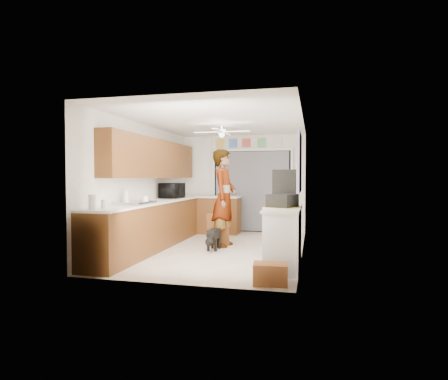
# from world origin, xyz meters

# --- Properties ---
(floor) EXTENTS (5.00, 5.00, 0.00)m
(floor) POSITION_xyz_m (0.00, 0.00, 0.00)
(floor) COLOR beige
(floor) RESTS_ON ground
(ceiling) EXTENTS (5.00, 5.00, 0.00)m
(ceiling) POSITION_xyz_m (0.00, 0.00, 2.50)
(ceiling) COLOR white
(ceiling) RESTS_ON ground
(wall_back) EXTENTS (3.20, 0.00, 3.20)m
(wall_back) POSITION_xyz_m (0.00, 2.50, 1.25)
(wall_back) COLOR white
(wall_back) RESTS_ON ground
(wall_front) EXTENTS (3.20, 0.00, 3.20)m
(wall_front) POSITION_xyz_m (0.00, -2.50, 1.25)
(wall_front) COLOR white
(wall_front) RESTS_ON ground
(wall_left) EXTENTS (0.00, 5.00, 5.00)m
(wall_left) POSITION_xyz_m (-1.60, 0.00, 1.25)
(wall_left) COLOR white
(wall_left) RESTS_ON ground
(wall_right) EXTENTS (0.00, 5.00, 5.00)m
(wall_right) POSITION_xyz_m (1.60, 0.00, 1.25)
(wall_right) COLOR white
(wall_right) RESTS_ON ground
(left_base_cabinets) EXTENTS (0.60, 4.80, 0.90)m
(left_base_cabinets) POSITION_xyz_m (-1.30, 0.00, 0.45)
(left_base_cabinets) COLOR brown
(left_base_cabinets) RESTS_ON floor
(left_countertop) EXTENTS (0.62, 4.80, 0.04)m
(left_countertop) POSITION_xyz_m (-1.29, 0.00, 0.92)
(left_countertop) COLOR white
(left_countertop) RESTS_ON left_base_cabinets
(upper_cabinets) EXTENTS (0.32, 4.00, 0.80)m
(upper_cabinets) POSITION_xyz_m (-1.44, 0.20, 1.80)
(upper_cabinets) COLOR brown
(upper_cabinets) RESTS_ON wall_left
(sink_basin) EXTENTS (0.50, 0.76, 0.06)m
(sink_basin) POSITION_xyz_m (-1.29, -1.00, 0.95)
(sink_basin) COLOR silver
(sink_basin) RESTS_ON left_countertop
(faucet) EXTENTS (0.03, 0.03, 0.22)m
(faucet) POSITION_xyz_m (-1.48, -1.00, 1.05)
(faucet) COLOR silver
(faucet) RESTS_ON left_countertop
(peninsula_base) EXTENTS (1.00, 0.60, 0.90)m
(peninsula_base) POSITION_xyz_m (-0.50, 2.00, 0.45)
(peninsula_base) COLOR brown
(peninsula_base) RESTS_ON floor
(peninsula_top) EXTENTS (1.04, 0.64, 0.04)m
(peninsula_top) POSITION_xyz_m (-0.50, 2.00, 0.92)
(peninsula_top) COLOR white
(peninsula_top) RESTS_ON peninsula_base
(back_opening_recess) EXTENTS (2.00, 0.06, 2.10)m
(back_opening_recess) POSITION_xyz_m (0.25, 2.47, 1.05)
(back_opening_recess) COLOR black
(back_opening_recess) RESTS_ON wall_back
(curtain_panel) EXTENTS (1.90, 0.03, 2.05)m
(curtain_panel) POSITION_xyz_m (0.25, 2.43, 1.05)
(curtain_panel) COLOR slate
(curtain_panel) RESTS_ON wall_back
(door_trim_left) EXTENTS (0.06, 0.04, 2.10)m
(door_trim_left) POSITION_xyz_m (-0.77, 2.44, 1.05)
(door_trim_left) COLOR white
(door_trim_left) RESTS_ON wall_back
(door_trim_right) EXTENTS (0.06, 0.04, 2.10)m
(door_trim_right) POSITION_xyz_m (1.27, 2.44, 1.05)
(door_trim_right) COLOR white
(door_trim_right) RESTS_ON wall_back
(door_trim_head) EXTENTS (2.10, 0.04, 0.06)m
(door_trim_head) POSITION_xyz_m (0.25, 2.44, 2.12)
(door_trim_head) COLOR white
(door_trim_head) RESTS_ON wall_back
(header_frame_0) EXTENTS (0.22, 0.02, 0.22)m
(header_frame_0) POSITION_xyz_m (-0.60, 2.47, 2.30)
(header_frame_0) COLOR #E5B54C
(header_frame_0) RESTS_ON wall_back
(header_frame_1) EXTENTS (0.22, 0.02, 0.22)m
(header_frame_1) POSITION_xyz_m (-0.25, 2.47, 2.30)
(header_frame_1) COLOR #4E7BD2
(header_frame_1) RESTS_ON wall_back
(header_frame_2) EXTENTS (0.22, 0.02, 0.22)m
(header_frame_2) POSITION_xyz_m (0.10, 2.47, 2.30)
(header_frame_2) COLOR #BC5046
(header_frame_2) RESTS_ON wall_back
(header_frame_3) EXTENTS (0.22, 0.02, 0.22)m
(header_frame_3) POSITION_xyz_m (0.50, 2.47, 2.30)
(header_frame_3) COLOR #65B170
(header_frame_3) RESTS_ON wall_back
(header_frame_4) EXTENTS (0.22, 0.02, 0.22)m
(header_frame_4) POSITION_xyz_m (0.90, 2.47, 2.30)
(header_frame_4) COLOR silver
(header_frame_4) RESTS_ON wall_back
(route66_sign) EXTENTS (0.22, 0.02, 0.26)m
(route66_sign) POSITION_xyz_m (-0.95, 2.47, 2.30)
(route66_sign) COLOR silver
(route66_sign) RESTS_ON wall_back
(right_counter_base) EXTENTS (0.50, 1.40, 0.90)m
(right_counter_base) POSITION_xyz_m (1.35, -1.20, 0.45)
(right_counter_base) COLOR white
(right_counter_base) RESTS_ON floor
(right_counter_top) EXTENTS (0.54, 1.44, 0.04)m
(right_counter_top) POSITION_xyz_m (1.34, -1.20, 0.92)
(right_counter_top) COLOR white
(right_counter_top) RESTS_ON right_counter_base
(abstract_painting) EXTENTS (0.03, 1.15, 0.95)m
(abstract_painting) POSITION_xyz_m (1.58, -1.00, 1.65)
(abstract_painting) COLOR #F55AAD
(abstract_painting) RESTS_ON wall_right
(ceiling_fan) EXTENTS (1.14, 1.14, 0.24)m
(ceiling_fan) POSITION_xyz_m (0.00, 0.20, 2.32)
(ceiling_fan) COLOR white
(ceiling_fan) RESTS_ON ceiling
(microwave) EXTENTS (0.43, 0.63, 0.34)m
(microwave) POSITION_xyz_m (-1.31, 0.85, 1.11)
(microwave) COLOR black
(microwave) RESTS_ON left_countertop
(soap_bottle) EXTENTS (0.15, 0.15, 0.30)m
(soap_bottle) POSITION_xyz_m (-1.42, -1.11, 1.09)
(soap_bottle) COLOR silver
(soap_bottle) RESTS_ON left_countertop
(cup) EXTENTS (0.14, 0.14, 0.09)m
(cup) POSITION_xyz_m (-1.25, -0.79, 0.98)
(cup) COLOR white
(cup) RESTS_ON left_countertop
(jar_a) EXTENTS (0.11, 0.11, 0.14)m
(jar_a) POSITION_xyz_m (-1.10, -0.99, 1.01)
(jar_a) COLOR silver
(jar_a) RESTS_ON left_countertop
(jar_b) EXTENTS (0.11, 0.11, 0.13)m
(jar_b) POSITION_xyz_m (-1.30, -2.02, 1.01)
(jar_b) COLOR silver
(jar_b) RESTS_ON left_countertop
(paper_towel_roll) EXTENTS (0.11, 0.11, 0.22)m
(paper_towel_roll) POSITION_xyz_m (-1.35, -2.25, 1.05)
(paper_towel_roll) COLOR white
(paper_towel_roll) RESTS_ON left_countertop
(suitcase) EXTENTS (0.50, 0.58, 0.21)m
(suitcase) POSITION_xyz_m (1.32, -1.12, 1.04)
(suitcase) COLOR black
(suitcase) RESTS_ON right_counter_top
(suitcase_rim) EXTENTS (0.61, 0.69, 0.02)m
(suitcase_rim) POSITION_xyz_m (1.32, -1.12, 0.93)
(suitcase_rim) COLOR yellow
(suitcase_rim) RESTS_ON suitcase
(suitcase_lid) EXTENTS (0.41, 0.17, 0.50)m
(suitcase_lid) POSITION_xyz_m (1.32, -0.83, 1.29)
(suitcase_lid) COLOR black
(suitcase_lid) RESTS_ON suitcase
(cardboard_box) EXTENTS (0.48, 0.38, 0.28)m
(cardboard_box) POSITION_xyz_m (1.25, -2.20, 0.14)
(cardboard_box) COLOR #984F2F
(cardboard_box) RESTS_ON floor
(navy_crate) EXTENTS (0.33, 0.28, 0.19)m
(navy_crate) POSITION_xyz_m (1.25, -2.11, 0.10)
(navy_crate) COLOR #161A37
(navy_crate) RESTS_ON floor
(cabinet_door_panel) EXTENTS (0.45, 0.18, 0.67)m
(cabinet_door_panel) POSITION_xyz_m (-0.10, 0.30, 0.34)
(cabinet_door_panel) COLOR brown
(cabinet_door_panel) RESTS_ON floor
(man) EXTENTS (0.51, 0.75, 1.99)m
(man) POSITION_xyz_m (0.02, 0.34, 0.99)
(man) COLOR white
(man) RESTS_ON floor
(dog) EXTENTS (0.25, 0.58, 0.45)m
(dog) POSITION_xyz_m (-0.08, -0.12, 0.23)
(dog) COLOR black
(dog) RESTS_ON floor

